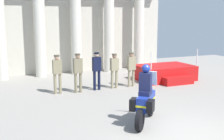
{
  "coord_description": "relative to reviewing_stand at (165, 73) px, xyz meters",
  "views": [
    {
      "loc": [
        -4.96,
        -6.33,
        3.26
      ],
      "look_at": [
        -0.71,
        3.55,
        1.34
      ],
      "focal_mm": 46.16,
      "sensor_mm": 36.0,
      "label": 1
    }
  ],
  "objects": [
    {
      "name": "motorcycle_with_rider",
      "position": [
        -4.26,
        -5.28,
        0.41
      ],
      "size": [
        1.53,
        1.59,
        1.9
      ],
      "rotation": [
        0.0,
        0.0,
        0.81
      ],
      "color": "black",
      "rests_on": "ground_plane"
    },
    {
      "name": "officer_in_row_0",
      "position": [
        -5.97,
        -0.57,
        0.63
      ],
      "size": [
        0.38,
        0.24,
        1.72
      ],
      "rotation": [
        0.0,
        0.0,
        3.16
      ],
      "color": "#847A5B",
      "rests_on": "ground_plane"
    },
    {
      "name": "reviewing_stand",
      "position": [
        0.0,
        0.0,
        0.0
      ],
      "size": [
        2.94,
        2.46,
        1.69
      ],
      "color": "#B71414",
      "rests_on": "ground_plane"
    },
    {
      "name": "officer_in_row_2",
      "position": [
        -4.15,
        -0.61,
        0.65
      ],
      "size": [
        0.38,
        0.24,
        1.75
      ],
      "rotation": [
        0.0,
        0.0,
        3.16
      ],
      "color": "black",
      "rests_on": "ground_plane"
    },
    {
      "name": "officer_in_row_1",
      "position": [
        -5.08,
        -0.72,
        0.65
      ],
      "size": [
        0.38,
        0.24,
        1.75
      ],
      "rotation": [
        0.0,
        0.0,
        3.16
      ],
      "color": "#7A7056",
      "rests_on": "ground_plane"
    },
    {
      "name": "colonnade_backdrop",
      "position": [
        -3.86,
        4.15,
        3.1
      ],
      "size": [
        12.12,
        1.49,
        6.39
      ],
      "color": "beige",
      "rests_on": "ground_plane"
    },
    {
      "name": "ground_plane",
      "position": [
        -3.68,
        -6.49,
        -0.38
      ],
      "size": [
        28.0,
        28.0,
        0.0
      ],
      "primitive_type": "plane",
      "color": "gray"
    },
    {
      "name": "officer_in_row_4",
      "position": [
        -2.37,
        -0.61,
        0.6
      ],
      "size": [
        0.38,
        0.24,
        1.67
      ],
      "rotation": [
        0.0,
        0.0,
        3.16
      ],
      "color": "gray",
      "rests_on": "ground_plane"
    },
    {
      "name": "officer_in_row_3",
      "position": [
        -3.27,
        -0.61,
        0.59
      ],
      "size": [
        0.38,
        0.24,
        1.65
      ],
      "rotation": [
        0.0,
        0.0,
        3.16
      ],
      "color": "gray",
      "rests_on": "ground_plane"
    }
  ]
}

